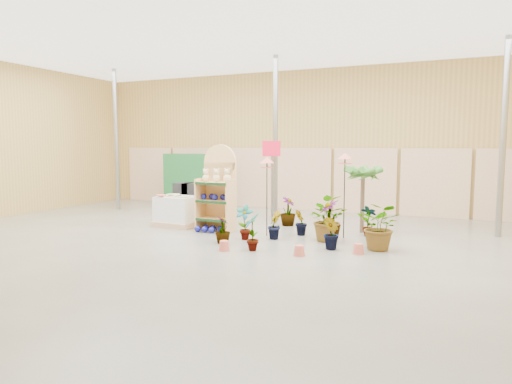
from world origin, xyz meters
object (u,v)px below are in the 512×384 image
(display_shelf, at_px, (218,191))
(bird_table_front, at_px, (267,163))
(pallet_stack, at_px, (178,211))
(potted_plant_2, at_px, (325,219))

(display_shelf, height_order, bird_table_front, display_shelf)
(pallet_stack, height_order, bird_table_front, bird_table_front)
(display_shelf, relative_size, pallet_stack, 1.87)
(display_shelf, bearing_deg, potted_plant_2, -3.77)
(pallet_stack, height_order, potted_plant_2, potted_plant_2)
(pallet_stack, distance_m, bird_table_front, 2.92)
(display_shelf, xyz_separation_m, potted_plant_2, (2.76, -0.26, -0.48))
(display_shelf, distance_m, bird_table_front, 1.57)
(display_shelf, distance_m, potted_plant_2, 2.82)
(bird_table_front, bearing_deg, pallet_stack, 174.52)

